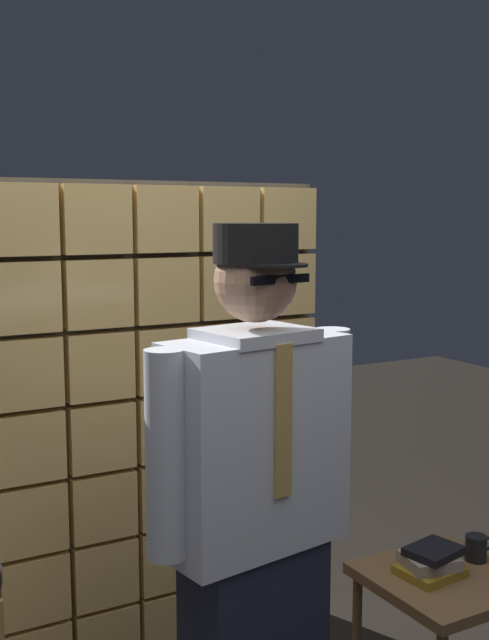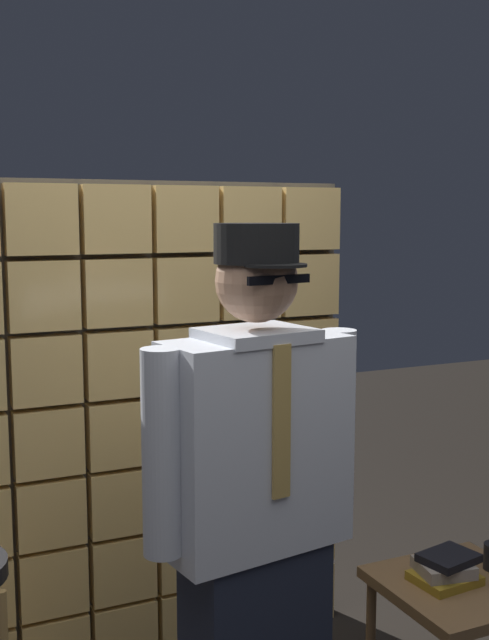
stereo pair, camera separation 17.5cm
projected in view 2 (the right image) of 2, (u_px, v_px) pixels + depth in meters
The scene contains 4 objects.
glass_block_wall at pixel (153, 429), 3.16m from camera, with size 1.70×0.10×1.98m.
standing_person at pixel (256, 521), 2.29m from camera, with size 0.72×0.34×1.80m.
side_table at pixel (460, 602), 2.75m from camera, with size 0.52×0.52×0.55m.
book_stack at pixel (445, 569), 2.74m from camera, with size 0.23×0.20×0.10m.
Camera 2 is at (-0.95, -1.63, 1.83)m, focal length 44.10 mm.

